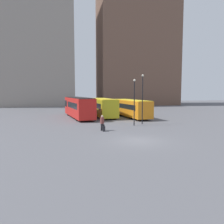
% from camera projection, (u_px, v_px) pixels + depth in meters
% --- Properties ---
extents(ground_plane, '(160.00, 160.00, 0.00)m').
position_uv_depth(ground_plane, '(138.00, 141.00, 18.56)').
color(ground_plane, '#56565B').
extents(building_block_left, '(25.49, 17.85, 39.56)m').
position_uv_depth(building_block_left, '(31.00, 40.00, 66.06)').
color(building_block_left, gray).
rests_on(building_block_left, ground_plane).
extents(building_block_right, '(24.45, 17.35, 36.52)m').
position_uv_depth(building_block_right, '(136.00, 49.00, 72.53)').
color(building_block_right, brown).
rests_on(building_block_right, ground_plane).
extents(bus_0, '(4.50, 12.40, 3.28)m').
position_uv_depth(bus_0, '(78.00, 107.00, 35.32)').
color(bus_0, red).
rests_on(bus_0, ground_plane).
extents(bus_1, '(3.40, 9.46, 3.06)m').
position_uv_depth(bus_1, '(103.00, 107.00, 36.25)').
color(bus_1, gold).
rests_on(bus_1, ground_plane).
extents(bus_2, '(3.77, 11.12, 2.87)m').
position_uv_depth(bus_2, '(131.00, 108.00, 35.89)').
color(bus_2, orange).
rests_on(bus_2, ground_plane).
extents(traveler, '(0.52, 0.52, 1.67)m').
position_uv_depth(traveler, '(102.00, 121.00, 23.43)').
color(traveler, black).
rests_on(traveler, ground_plane).
extents(suitcase, '(0.32, 0.45, 0.75)m').
position_uv_depth(suitcase, '(104.00, 129.00, 23.04)').
color(suitcase, black).
rests_on(suitcase, ground_plane).
extents(lamp_post_0, '(0.28, 0.28, 5.71)m').
position_uv_depth(lamp_post_0, '(134.00, 98.00, 26.78)').
color(lamp_post_0, black).
rests_on(lamp_post_0, ground_plane).
extents(lamp_post_1, '(0.28, 0.28, 6.38)m').
position_uv_depth(lamp_post_1, '(142.00, 95.00, 27.93)').
color(lamp_post_1, black).
rests_on(lamp_post_1, ground_plane).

